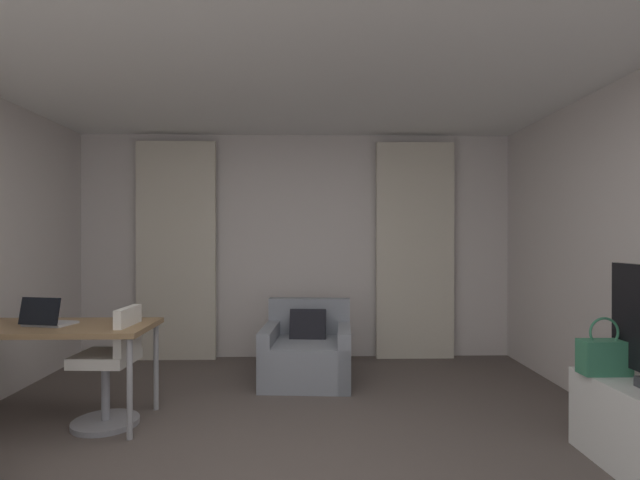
# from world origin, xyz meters

# --- Properties ---
(wall_window) EXTENTS (5.12, 0.06, 2.60)m
(wall_window) POSITION_xyz_m (0.00, 3.03, 1.30)
(wall_window) COLOR silver
(wall_window) RESTS_ON ground
(ceiling) EXTENTS (5.12, 6.12, 0.06)m
(ceiling) POSITION_xyz_m (0.00, 0.00, 2.63)
(ceiling) COLOR white
(ceiling) RESTS_ON wall_left
(curtain_left_panel) EXTENTS (0.90, 0.06, 2.50)m
(curtain_left_panel) POSITION_xyz_m (-1.38, 2.90, 1.25)
(curtain_left_panel) COLOR beige
(curtain_left_panel) RESTS_ON ground
(curtain_right_panel) EXTENTS (0.90, 0.06, 2.50)m
(curtain_right_panel) POSITION_xyz_m (1.38, 2.90, 1.25)
(curtain_right_panel) COLOR beige
(curtain_right_panel) RESTS_ON ground
(armchair) EXTENTS (0.90, 0.91, 0.76)m
(armchair) POSITION_xyz_m (0.13, 2.05, 0.26)
(armchair) COLOR gray
(armchair) RESTS_ON ground
(desk) EXTENTS (1.40, 0.67, 0.74)m
(desk) POSITION_xyz_m (-1.75, 1.00, 0.68)
(desk) COLOR olive
(desk) RESTS_ON ground
(desk_chair) EXTENTS (0.48, 0.48, 0.88)m
(desk_chair) POSITION_xyz_m (-1.33, 0.96, 0.39)
(desk_chair) COLOR gray
(desk_chair) RESTS_ON ground
(laptop) EXTENTS (0.36, 0.31, 0.22)m
(laptop) POSITION_xyz_m (-1.80, 0.97, 0.79)
(laptop) COLOR #ADADB2
(laptop) RESTS_ON desk
(handbag_primary) EXTENTS (0.30, 0.14, 0.37)m
(handbag_primary) POSITION_xyz_m (2.04, 0.39, 0.64)
(handbag_primary) COLOR #387F5B
(handbag_primary) RESTS_ON tv_console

